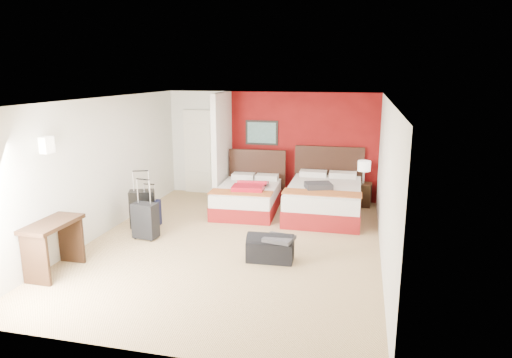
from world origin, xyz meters
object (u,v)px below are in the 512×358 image
(bed_right, at_px, (324,201))
(nightstand, at_px, (363,194))
(bed_left, at_px, (247,199))
(red_suitcase_open, at_px, (251,186))
(table_lamp, at_px, (364,172))
(duffel_bag, at_px, (270,249))
(desk, at_px, (54,247))
(suitcase_navy, at_px, (151,214))
(suitcase_black, at_px, (143,210))
(suitcase_charcoal, at_px, (145,222))

(bed_right, distance_m, nightstand, 1.21)
(bed_left, distance_m, red_suitcase_open, 0.36)
(red_suitcase_open, relative_size, table_lamp, 1.74)
(bed_right, bearing_deg, duffel_bag, -104.13)
(desk, bearing_deg, suitcase_navy, 79.51)
(suitcase_black, bearing_deg, nightstand, 9.78)
(desk, bearing_deg, suitcase_black, 81.88)
(desk, bearing_deg, table_lamp, 47.01)
(nightstand, bearing_deg, table_lamp, 0.00)
(duffel_bag, xyz_separation_m, desk, (-3.04, -1.18, 0.21))
(bed_right, bearing_deg, table_lamp, 49.13)
(bed_left, distance_m, suitcase_black, 2.27)
(suitcase_black, bearing_deg, desk, -120.35)
(table_lamp, relative_size, suitcase_charcoal, 0.80)
(bed_left, height_order, duffel_bag, bed_left)
(bed_right, height_order, desk, desk)
(nightstand, bearing_deg, suitcase_black, -143.43)
(bed_left, relative_size, table_lamp, 3.56)
(bed_right, distance_m, duffel_bag, 2.64)
(bed_left, xyz_separation_m, suitcase_black, (-1.69, -1.51, 0.08))
(duffel_bag, distance_m, desk, 3.27)
(suitcase_charcoal, height_order, suitcase_navy, suitcase_charcoal)
(nightstand, relative_size, table_lamp, 1.02)
(suitcase_navy, distance_m, desk, 2.30)
(table_lamp, bearing_deg, red_suitcase_open, -154.89)
(duffel_bag, bearing_deg, bed_right, 73.24)
(nightstand, bearing_deg, bed_left, -152.53)
(bed_right, bearing_deg, suitcase_black, -154.88)
(bed_left, height_order, suitcase_charcoal, suitcase_charcoal)
(nightstand, distance_m, table_lamp, 0.51)
(suitcase_navy, xyz_separation_m, desk, (-0.45, -2.25, 0.15))
(suitcase_black, distance_m, desk, 2.18)
(nightstand, distance_m, suitcase_charcoal, 4.86)
(bed_left, distance_m, bed_right, 1.64)
(nightstand, bearing_deg, red_suitcase_open, -149.61)
(nightstand, height_order, suitcase_black, suitcase_black)
(bed_right, height_order, duffel_bag, bed_right)
(bed_left, bearing_deg, red_suitcase_open, -47.79)
(bed_left, xyz_separation_m, nightstand, (2.42, 0.99, -0.01))
(table_lamp, xyz_separation_m, suitcase_charcoal, (-3.79, -3.03, -0.46))
(suitcase_charcoal, relative_size, duffel_bag, 0.86)
(suitcase_black, bearing_deg, suitcase_navy, 20.70)
(desk, bearing_deg, nightstand, 47.01)
(bed_right, relative_size, duffel_bag, 2.93)
(red_suitcase_open, height_order, suitcase_black, suitcase_black)
(red_suitcase_open, distance_m, table_lamp, 2.57)
(bed_right, distance_m, suitcase_charcoal, 3.68)
(bed_right, height_order, suitcase_navy, bed_right)
(suitcase_charcoal, xyz_separation_m, desk, (-0.66, -1.62, 0.08))
(bed_left, height_order, red_suitcase_open, red_suitcase_open)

